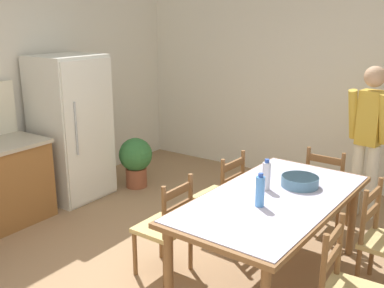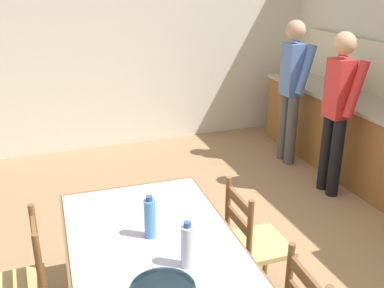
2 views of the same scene
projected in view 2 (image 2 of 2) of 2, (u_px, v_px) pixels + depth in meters
name	position (u px, v px, depth m)	size (l,w,h in m)	color
ground_plane	(224.00, 280.00, 3.52)	(8.32, 8.32, 0.00)	#9E7A56
wall_left	(125.00, 37.00, 5.84)	(0.12, 5.20, 2.90)	silver
kitchen_counter	(363.00, 141.00, 5.09)	(3.32, 0.66, 0.90)	brown
paper_bag	(346.00, 80.00, 5.18)	(0.24, 0.16, 0.36)	tan
dining_table	(161.00, 271.00, 2.50)	(1.98, 1.07, 0.79)	brown
bottle_near_centre	(150.00, 218.00, 2.64)	(0.07, 0.07, 0.27)	#4C8ED6
bottle_off_centre	(187.00, 246.00, 2.38)	(0.07, 0.07, 0.27)	silver
chair_side_far_left	(254.00, 244.00, 3.21)	(0.43, 0.41, 0.91)	brown
person_at_sink	(292.00, 85.00, 5.38)	(0.44, 0.30, 1.74)	#4C4C4C
person_at_counter	(338.00, 107.00, 4.58)	(0.43, 0.30, 1.72)	black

